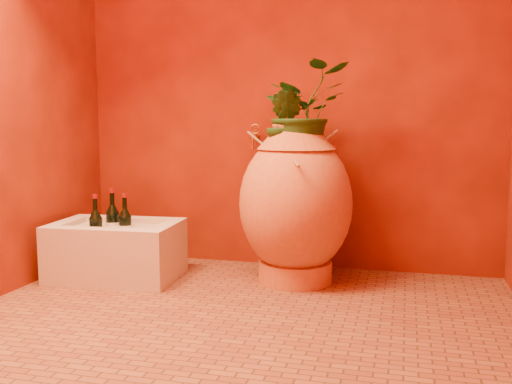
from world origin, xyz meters
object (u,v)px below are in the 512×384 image
(stone_basin, at_px, (116,251))
(wine_bottle_c, at_px, (125,228))
(wine_bottle_a, at_px, (113,224))
(wine_bottle_b, at_px, (96,229))
(wall_tap, at_px, (255,135))
(amphora, at_px, (296,203))

(stone_basin, height_order, wine_bottle_c, wine_bottle_c)
(wine_bottle_a, relative_size, wine_bottle_c, 1.07)
(stone_basin, relative_size, wine_bottle_a, 2.21)
(wine_bottle_a, xyz_separation_m, wine_bottle_c, (0.09, -0.03, -0.01))
(stone_basin, height_order, wine_bottle_b, wine_bottle_b)
(stone_basin, distance_m, wine_bottle_b, 0.17)
(wine_bottle_b, bearing_deg, wall_tap, 34.56)
(wine_bottle_a, bearing_deg, amphora, 6.70)
(wine_bottle_b, xyz_separation_m, wine_bottle_c, (0.13, 0.10, -0.00))
(amphora, distance_m, stone_basin, 1.04)
(wine_bottle_b, relative_size, wine_bottle_c, 1.01)
(amphora, relative_size, wall_tap, 5.96)
(amphora, relative_size, wine_bottle_b, 2.89)
(amphora, xyz_separation_m, wine_bottle_a, (-1.03, -0.12, -0.15))
(stone_basin, bearing_deg, wall_tap, 34.63)
(stone_basin, height_order, wine_bottle_a, wine_bottle_a)
(stone_basin, xyz_separation_m, wall_tap, (0.68, 0.47, 0.64))
(wine_bottle_c, bearing_deg, wall_tap, 33.96)
(wine_bottle_a, distance_m, wine_bottle_b, 0.13)
(stone_basin, xyz_separation_m, wine_bottle_b, (-0.09, -0.06, 0.13))
(amphora, height_order, wall_tap, amphora)
(amphora, height_order, wine_bottle_a, amphora)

